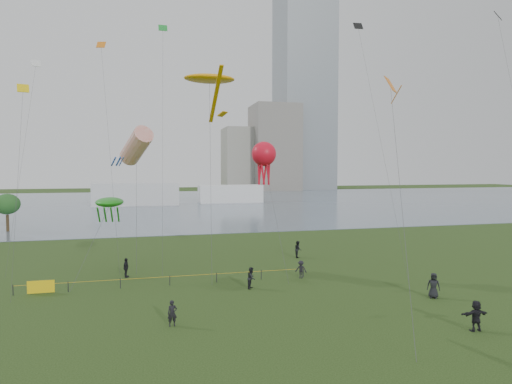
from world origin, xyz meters
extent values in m
plane|color=#1D3310|center=(0.00, 0.00, 0.00)|extent=(400.00, 400.00, 0.00)
cube|color=slate|center=(0.00, 100.00, 0.02)|extent=(400.00, 120.00, 0.08)
cube|color=slate|center=(62.00, 168.00, 60.00)|extent=(24.00, 24.00, 120.00)
cube|color=slate|center=(46.00, 162.00, 19.00)|extent=(20.00, 20.00, 38.00)
cube|color=gray|center=(32.00, 168.00, 14.00)|extent=(16.00, 18.00, 28.00)
cube|color=silver|center=(-12.00, 95.00, 3.00)|extent=(22.00, 8.00, 6.00)
cube|color=white|center=(14.00, 98.00, 2.50)|extent=(18.00, 7.00, 5.00)
cylinder|color=#3A2C1A|center=(-30.01, 50.31, 1.33)|extent=(0.44, 0.44, 2.66)
ellipsoid|color=#295E25|center=(-30.01, 50.31, 4.32)|extent=(3.79, 3.79, 3.20)
cylinder|color=black|center=(-18.76, 13.09, 0.42)|extent=(0.07, 0.07, 0.85)
cylinder|color=black|center=(-14.76, 13.09, 0.42)|extent=(0.07, 0.07, 0.85)
cylinder|color=black|center=(-10.76, 13.09, 0.42)|extent=(0.07, 0.07, 0.85)
cylinder|color=black|center=(-6.76, 13.09, 0.42)|extent=(0.07, 0.07, 0.85)
cylinder|color=black|center=(-2.76, 13.09, 0.42)|extent=(0.07, 0.07, 0.85)
cylinder|color=black|center=(1.24, 13.09, 0.42)|extent=(0.07, 0.07, 0.85)
cylinder|color=black|center=(5.24, 13.09, 0.42)|extent=(0.07, 0.07, 0.85)
cylinder|color=gold|center=(-6.76, 13.09, 0.75)|extent=(24.00, 0.03, 0.03)
cube|color=yellow|center=(-16.76, 13.09, 0.55)|extent=(2.00, 0.04, 1.00)
imported|color=black|center=(-0.26, 10.53, 0.88)|extent=(1.01, 1.08, 1.77)
imported|color=black|center=(4.83, 12.67, 0.80)|extent=(1.19, 1.06, 1.60)
imported|color=black|center=(-10.50, 16.78, 0.88)|extent=(0.72, 1.11, 1.76)
imported|color=black|center=(12.66, 4.69, 0.96)|extent=(1.12, 1.04, 1.93)
imported|color=black|center=(10.92, -1.70, 0.94)|extent=(1.77, 0.64, 1.88)
imported|color=black|center=(-7.01, 3.54, 0.81)|extent=(0.62, 0.43, 1.63)
imported|color=black|center=(7.55, 21.18, 0.92)|extent=(0.86, 1.01, 1.85)
cylinder|color=#3F3F42|center=(-2.80, 16.26, 9.46)|extent=(0.99, 7.99, 18.94)
ellipsoid|color=orange|center=(-2.32, 20.25, 18.93)|extent=(5.17, 3.23, 0.81)
cube|color=orange|center=(-2.32, 16.05, 16.53)|extent=(0.36, 6.98, 4.09)
cube|color=orange|center=(-2.32, 12.25, 14.43)|extent=(0.95, 0.95, 0.42)
cylinder|color=#3F3F42|center=(-9.61, 19.81, 6.08)|extent=(0.05, 4.23, 12.18)
cylinder|color=red|center=(-9.60, 21.92, 12.17)|extent=(3.88, 5.28, 3.98)
cylinder|color=blue|center=(-11.00, 20.72, 10.57)|extent=(0.60, 1.13, 0.88)
cylinder|color=blue|center=(-11.27, 21.10, 10.57)|extent=(0.60, 1.13, 0.88)
cylinder|color=blue|center=(-11.72, 20.95, 10.57)|extent=(0.60, 1.13, 0.88)
cylinder|color=blue|center=(-11.72, 20.48, 10.57)|extent=(0.60, 1.13, 0.88)
cylinder|color=blue|center=(-11.27, 20.34, 10.57)|extent=(0.60, 1.13, 0.88)
cylinder|color=#3F3F42|center=(-13.29, 15.59, 3.39)|extent=(2.72, 5.29, 6.79)
ellipsoid|color=#1C8518|center=(-11.94, 18.23, 6.78)|extent=(2.49, 4.48, 0.87)
cylinder|color=#1C8518|center=(-12.74, 16.63, 5.78)|extent=(0.16, 1.79, 1.54)
cylinder|color=#1C8518|center=(-12.19, 16.63, 5.78)|extent=(0.16, 1.79, 1.54)
cylinder|color=#1C8518|center=(-11.64, 16.63, 5.78)|extent=(0.16, 1.79, 1.54)
cylinder|color=#1C8518|center=(-11.09, 16.63, 5.78)|extent=(0.16, 1.79, 1.54)
cylinder|color=#3F3F42|center=(2.64, 13.32, 5.63)|extent=(1.05, 4.54, 11.26)
sphere|color=red|center=(2.14, 15.58, 11.25)|extent=(2.31, 2.31, 2.31)
cylinder|color=red|center=(2.64, 15.58, 9.65)|extent=(0.18, 0.54, 2.60)
cylinder|color=red|center=(2.39, 16.01, 9.65)|extent=(0.49, 0.36, 2.61)
cylinder|color=red|center=(1.89, 16.01, 9.65)|extent=(0.49, 0.36, 2.61)
cylinder|color=red|center=(1.64, 15.58, 9.65)|extent=(0.18, 0.54, 2.60)
cylinder|color=red|center=(1.89, 15.15, 9.65)|extent=(0.49, 0.36, 2.61)
cylinder|color=red|center=(2.39, 15.15, 9.65)|extent=(0.49, 0.36, 2.61)
cylinder|color=#3F3F42|center=(8.49, 2.88, 8.57)|extent=(7.26, 14.88, 17.16)
cube|color=orange|center=(12.11, 10.31, 17.15)|extent=(1.66, 1.66, 1.36)
cylinder|color=orange|center=(12.11, 9.41, 16.15)|extent=(0.08, 1.58, 1.35)
cube|color=orange|center=(-13.07, 24.71, 22.81)|extent=(1.04, 1.00, 0.76)
cube|color=black|center=(12.05, 16.40, 24.07)|extent=(0.93, 0.60, 0.76)
cube|color=#198C2D|center=(-6.78, 22.96, 24.47)|extent=(1.05, 0.96, 0.76)
cube|color=black|center=(22.17, 9.43, 23.53)|extent=(0.97, 0.68, 0.76)
cube|color=yellow|center=(-18.45, 16.32, 16.57)|extent=(1.05, 0.91, 0.76)
cube|color=white|center=(-19.33, 24.56, 20.51)|extent=(1.01, 0.76, 0.76)
camera|label=1|loc=(-8.20, -23.28, 9.92)|focal=30.00mm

